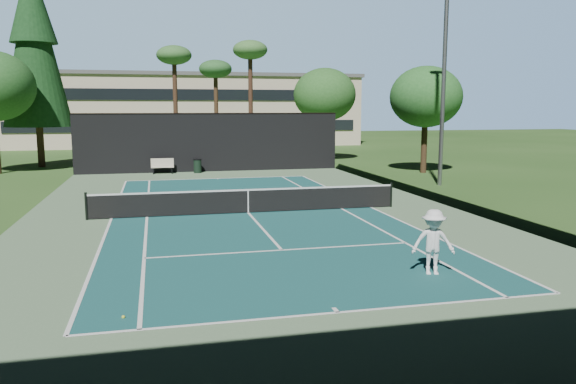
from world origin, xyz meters
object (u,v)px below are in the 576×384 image
tennis_ball_a (123,317)px  tennis_ball_b (169,211)px  tennis_ball_d (93,200)px  park_bench (162,166)px  tennis_ball_c (231,194)px  trash_bin (198,166)px  player (433,242)px  tennis_net (248,200)px

tennis_ball_a → tennis_ball_b: bearing=84.3°
tennis_ball_d → park_bench: park_bench is taller
tennis_ball_a → park_bench: 26.62m
tennis_ball_c → trash_bin: bearing=95.1°
trash_bin → tennis_ball_c: bearing=-84.9°
tennis_ball_a → tennis_ball_d: bearing=97.8°
tennis_ball_b → tennis_ball_c: bearing=51.6°
player → park_bench: (-6.61, 25.17, -0.32)m
park_bench → trash_bin: bearing=-2.8°
player → tennis_ball_d: size_ratio=29.92×
player → tennis_ball_b: 12.76m
tennis_net → player: bearing=-71.1°
tennis_ball_a → trash_bin: 26.71m
tennis_ball_a → tennis_ball_d: (-2.18, 15.95, -0.01)m
tennis_net → trash_bin: bearing=93.6°
tennis_ball_a → trash_bin: (3.49, 26.48, 0.44)m
tennis_net → tennis_ball_d: bearing=144.1°
park_bench → trash_bin: size_ratio=1.59×
tennis_ball_b → tennis_ball_d: 4.96m
tennis_ball_b → trash_bin: (2.25, 14.13, 0.45)m
tennis_ball_d → park_bench: (3.35, 10.64, 0.52)m
tennis_ball_c → trash_bin: (-0.90, 10.16, 0.45)m
tennis_net → tennis_ball_a: tennis_net is taller
tennis_ball_b → tennis_ball_d: size_ratio=1.01×
tennis_ball_b → tennis_ball_c: size_ratio=0.89×
tennis_ball_a → tennis_ball_d: tennis_ball_a is taller
tennis_net → tennis_ball_d: size_ratio=221.94×
tennis_ball_a → tennis_ball_c: (4.39, 16.32, -0.00)m
tennis_ball_b → trash_bin: bearing=81.0°
tennis_ball_c → tennis_net: bearing=-89.3°
tennis_ball_c → park_bench: park_bench is taller
player → tennis_ball_a: 7.96m
player → tennis_ball_c: size_ratio=26.38×
tennis_ball_b → park_bench: (-0.06, 14.24, 0.52)m
tennis_ball_b → tennis_ball_a: bearing=-95.7°
trash_bin → tennis_ball_d: bearing=-118.3°
tennis_ball_b → tennis_ball_c: (3.15, 3.97, 0.00)m
trash_bin → tennis_ball_b: bearing=-99.0°
player → tennis_ball_c: (-3.40, 14.89, -0.84)m
tennis_ball_d → tennis_ball_c: bearing=3.2°
tennis_ball_c → player: bearing=-77.2°
player → tennis_ball_c: player is taller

